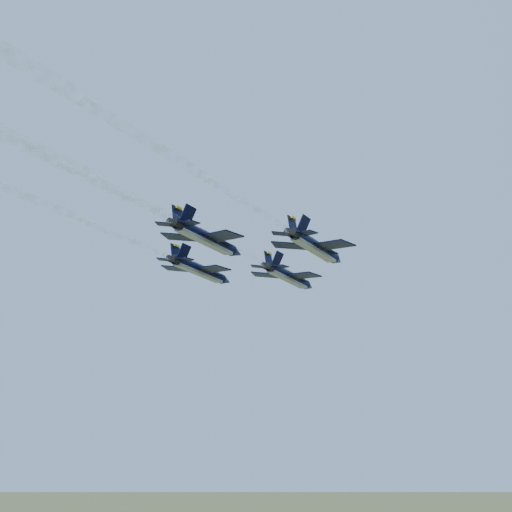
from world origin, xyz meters
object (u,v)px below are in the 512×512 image
(jet_lead, at_px, (289,277))
(jet_left, at_px, (201,270))
(jet_right, at_px, (316,247))
(jet_slot, at_px, (207,238))

(jet_lead, height_order, jet_left, same)
(jet_left, relative_size, jet_right, 1.00)
(jet_lead, relative_size, jet_right, 1.00)
(jet_left, height_order, jet_right, same)
(jet_right, xyz_separation_m, jet_slot, (-14.76, -9.80, 0.00))
(jet_right, bearing_deg, jet_left, 175.49)
(jet_lead, height_order, jet_slot, same)
(jet_lead, distance_m, jet_slot, 27.25)
(jet_left, bearing_deg, jet_right, -4.51)
(jet_lead, distance_m, jet_left, 17.03)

